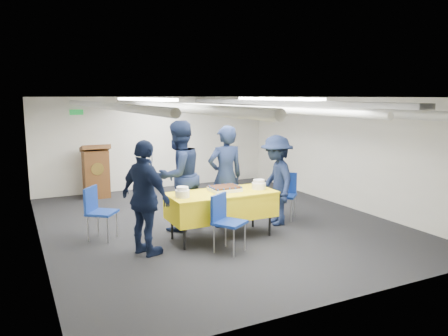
{
  "coord_description": "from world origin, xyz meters",
  "views": [
    {
      "loc": [
        -3.33,
        -7.1,
        2.33
      ],
      "look_at": [
        0.08,
        -0.2,
        1.05
      ],
      "focal_mm": 35.0,
      "sensor_mm": 36.0,
      "label": 1
    }
  ],
  "objects_px": {
    "sailor_c": "(145,198)",
    "sailor_d": "(276,180)",
    "sheet_cake": "(225,189)",
    "chair_right": "(285,191)",
    "chair_near": "(225,217)",
    "serving_table": "(221,205)",
    "sailor_a": "(225,177)",
    "chair_left": "(97,208)",
    "sailor_b": "(179,176)",
    "podium": "(96,171)"
  },
  "relations": [
    {
      "from": "chair_left",
      "to": "sheet_cake",
      "type": "bearing_deg",
      "value": -21.65
    },
    {
      "from": "sheet_cake",
      "to": "sailor_b",
      "type": "xyz_separation_m",
      "value": [
        -0.54,
        0.7,
        0.14
      ]
    },
    {
      "from": "sheet_cake",
      "to": "chair_right",
      "type": "height_order",
      "value": "chair_right"
    },
    {
      "from": "chair_right",
      "to": "sailor_a",
      "type": "height_order",
      "value": "sailor_a"
    },
    {
      "from": "chair_right",
      "to": "sailor_c",
      "type": "bearing_deg",
      "value": -165.76
    },
    {
      "from": "chair_left",
      "to": "chair_right",
      "type": "bearing_deg",
      "value": -4.65
    },
    {
      "from": "sheet_cake",
      "to": "chair_left",
      "type": "height_order",
      "value": "chair_left"
    },
    {
      "from": "podium",
      "to": "sailor_a",
      "type": "distance_m",
      "value": 3.73
    },
    {
      "from": "podium",
      "to": "chair_near",
      "type": "height_order",
      "value": "podium"
    },
    {
      "from": "podium",
      "to": "chair_near",
      "type": "distance_m",
      "value": 4.59
    },
    {
      "from": "chair_right",
      "to": "sailor_c",
      "type": "xyz_separation_m",
      "value": [
        -2.96,
        -0.75,
        0.32
      ]
    },
    {
      "from": "sheet_cake",
      "to": "sailor_a",
      "type": "height_order",
      "value": "sailor_a"
    },
    {
      "from": "sheet_cake",
      "to": "sailor_d",
      "type": "xyz_separation_m",
      "value": [
        1.15,
        0.2,
        0.01
      ]
    },
    {
      "from": "sailor_a",
      "to": "sailor_d",
      "type": "bearing_deg",
      "value": 163.32
    },
    {
      "from": "chair_left",
      "to": "sailor_b",
      "type": "xyz_separation_m",
      "value": [
        1.39,
        -0.07,
        0.43
      ]
    },
    {
      "from": "chair_near",
      "to": "serving_table",
      "type": "bearing_deg",
      "value": 68.61
    },
    {
      "from": "sheet_cake",
      "to": "sailor_c",
      "type": "bearing_deg",
      "value": -169.47
    },
    {
      "from": "sailor_a",
      "to": "sailor_b",
      "type": "relative_size",
      "value": 0.95
    },
    {
      "from": "sailor_c",
      "to": "sailor_d",
      "type": "distance_m",
      "value": 2.61
    },
    {
      "from": "chair_near",
      "to": "sailor_d",
      "type": "distance_m",
      "value": 1.71
    },
    {
      "from": "chair_right",
      "to": "serving_table",
      "type": "bearing_deg",
      "value": -161.47
    },
    {
      "from": "sailor_a",
      "to": "sailor_d",
      "type": "distance_m",
      "value": 0.94
    },
    {
      "from": "sheet_cake",
      "to": "chair_right",
      "type": "distance_m",
      "value": 1.64
    },
    {
      "from": "sheet_cake",
      "to": "sailor_d",
      "type": "distance_m",
      "value": 1.16
    },
    {
      "from": "sheet_cake",
      "to": "chair_left",
      "type": "bearing_deg",
      "value": 158.35
    },
    {
      "from": "sailor_c",
      "to": "sheet_cake",
      "type": "bearing_deg",
      "value": -102.05
    },
    {
      "from": "podium",
      "to": "sailor_a",
      "type": "bearing_deg",
      "value": -63.34
    },
    {
      "from": "podium",
      "to": "sailor_a",
      "type": "xyz_separation_m",
      "value": [
        1.67,
        -3.32,
        0.29
      ]
    },
    {
      "from": "sheet_cake",
      "to": "sailor_b",
      "type": "distance_m",
      "value": 0.9
    },
    {
      "from": "sheet_cake",
      "to": "serving_table",
      "type": "bearing_deg",
      "value": -146.97
    },
    {
      "from": "chair_right",
      "to": "sailor_b",
      "type": "distance_m",
      "value": 2.14
    },
    {
      "from": "sailor_b",
      "to": "sailor_d",
      "type": "height_order",
      "value": "sailor_b"
    },
    {
      "from": "sailor_d",
      "to": "sailor_a",
      "type": "bearing_deg",
      "value": -96.2
    },
    {
      "from": "chair_near",
      "to": "sailor_a",
      "type": "relative_size",
      "value": 0.48
    },
    {
      "from": "sheet_cake",
      "to": "chair_near",
      "type": "xyz_separation_m",
      "value": [
        -0.32,
        -0.64,
        -0.28
      ]
    },
    {
      "from": "sailor_a",
      "to": "sailor_b",
      "type": "bearing_deg",
      "value": -12.19
    },
    {
      "from": "sheet_cake",
      "to": "sailor_a",
      "type": "bearing_deg",
      "value": 62.49
    },
    {
      "from": "serving_table",
      "to": "chair_right",
      "type": "distance_m",
      "value": 1.72
    },
    {
      "from": "chair_near",
      "to": "chair_left",
      "type": "bearing_deg",
      "value": 139.05
    },
    {
      "from": "sailor_b",
      "to": "serving_table",
      "type": "bearing_deg",
      "value": 99.13
    },
    {
      "from": "serving_table",
      "to": "sailor_c",
      "type": "bearing_deg",
      "value": -171.23
    },
    {
      "from": "chair_left",
      "to": "podium",
      "type": "bearing_deg",
      "value": 80.12
    },
    {
      "from": "chair_left",
      "to": "sailor_d",
      "type": "distance_m",
      "value": 3.15
    },
    {
      "from": "chair_near",
      "to": "chair_left",
      "type": "relative_size",
      "value": 1.0
    },
    {
      "from": "sailor_b",
      "to": "sailor_a",
      "type": "bearing_deg",
      "value": 144.17
    },
    {
      "from": "sailor_d",
      "to": "chair_near",
      "type": "bearing_deg",
      "value": -47.78
    },
    {
      "from": "sailor_b",
      "to": "sailor_c",
      "type": "xyz_separation_m",
      "value": [
        -0.88,
        -0.97,
        -0.1
      ]
    },
    {
      "from": "sheet_cake",
      "to": "sailor_a",
      "type": "relative_size",
      "value": 0.27
    },
    {
      "from": "chair_right",
      "to": "sailor_a",
      "type": "xyz_separation_m",
      "value": [
        -1.28,
        0.01,
        0.38
      ]
    },
    {
      "from": "chair_near",
      "to": "sailor_c",
      "type": "relative_size",
      "value": 0.51
    }
  ]
}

